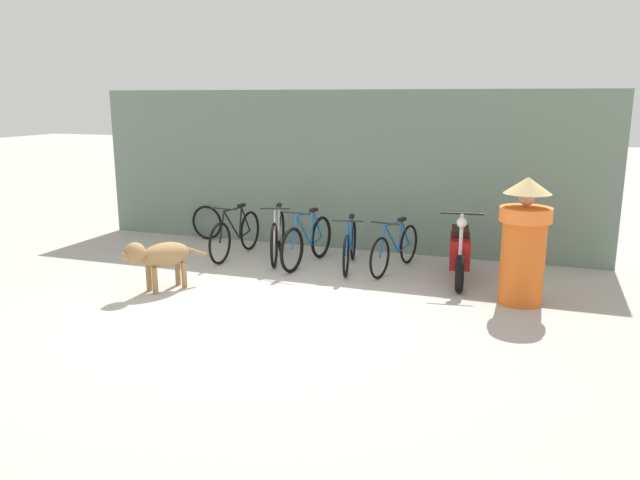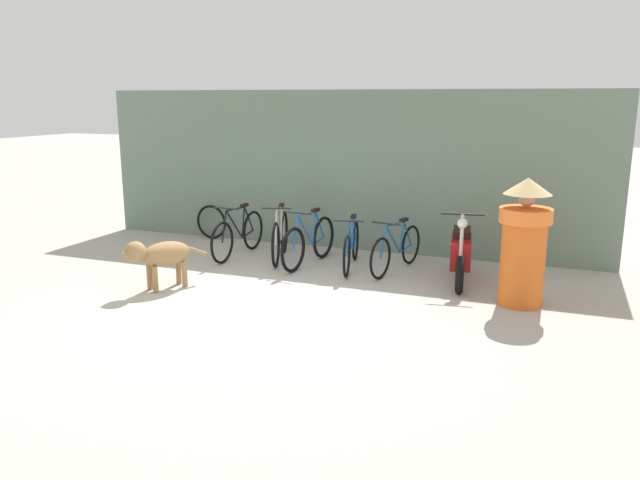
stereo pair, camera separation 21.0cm
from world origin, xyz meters
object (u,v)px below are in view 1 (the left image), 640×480
Objects in this scene: bicycle_0 at (236,235)px; person_in_robes at (524,240)px; motorcycle at (460,252)px; spare_tire_left at (207,223)px; bicycle_1 at (278,237)px; stray_dog at (159,256)px; bicycle_3 at (350,246)px; bicycle_4 at (395,249)px; bicycle_2 at (307,242)px.

person_in_robes is at bearing 79.52° from bicycle_0.
motorcycle is 4.88m from spare_tire_left.
person_in_robes reaches higher than spare_tire_left.
person_in_robes is (3.80, -0.99, 0.46)m from bicycle_1.
stray_dog is 4.79m from person_in_robes.
person_in_robes reaches higher than bicycle_3.
person_in_robes reaches higher than bicycle_4.
bicycle_0 is 2.04m from stray_dog.
bicycle_4 is at bearing -51.63° from person_in_robes.
bicycle_0 is 1.98m from bicycle_3.
stray_dog is 0.69× the size of person_in_robes.
spare_tire_left is at bearing -130.48° from bicycle_0.
bicycle_3 is at bearing -43.16° from person_in_robes.
stray_dog is at bearing -1.88° from bicycle_0.
person_in_robes is at bearing 58.90° from bicycle_1.
bicycle_4 is 3.87m from spare_tire_left.
stray_dog is at bearing -38.69° from bicycle_1.
bicycle_2 reaches higher than spare_tire_left.
bicycle_0 is 1.51× the size of stray_dog.
bicycle_3 is 2.75m from person_in_robes.
stray_dog is at bearing -72.05° from spare_tire_left.
person_in_robes is at bearing -18.79° from spare_tire_left.
person_in_robes is at bearing 40.09° from motorcycle.
person_in_robes is 5.96m from spare_tire_left.
bicycle_0 is at bearing -102.02° from bicycle_3.
bicycle_2 reaches higher than bicycle_3.
bicycle_0 is 1.05× the size of person_in_robes.
spare_tire_left is at bearing -133.28° from bicycle_1.
bicycle_2 is 1.48× the size of stray_dog.
bicycle_4 is (1.94, -0.01, -0.04)m from bicycle_1.
bicycle_3 is at bearing -18.33° from spare_tire_left.
spare_tire_left is (-3.07, 1.02, -0.02)m from bicycle_3.
spare_tire_left is (-0.97, 3.01, -0.17)m from stray_dog.
motorcycle is at bearing -66.07° from person_in_robes.
bicycle_1 is at bearing -97.04° from bicycle_2.
bicycle_0 is 1.06× the size of bicycle_4.
bicycle_0 is at bearing -102.82° from bicycle_1.
bicycle_0 is 1.05× the size of bicycle_1.
bicycle_1 reaches higher than bicycle_0.
bicycle_4 is at bearing -13.90° from spare_tire_left.
bicycle_4 is 0.92× the size of motorcycle.
bicycle_2 is at bearing -99.02° from motorcycle.
bicycle_1 reaches higher than bicycle_2.
person_in_robes is at bearing 82.30° from bicycle_2.
bicycle_1 is 1.01× the size of bicycle_4.
bicycle_2 is 1.38m from bicycle_4.
spare_tire_left is at bearing -118.96° from bicycle_3.
bicycle_1 is 0.58m from bicycle_2.
person_in_robes reaches higher than motorcycle.
person_in_robes reaches higher than stray_dog.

